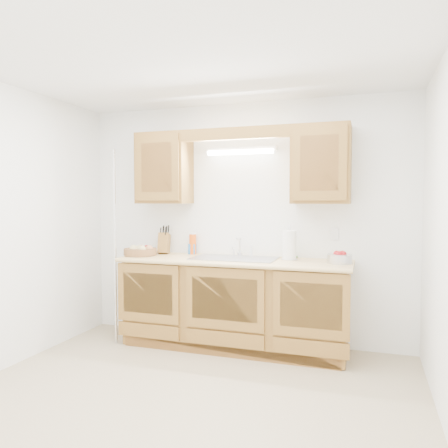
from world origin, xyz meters
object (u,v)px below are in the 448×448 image
at_px(apple_bowl, 340,258).
at_px(paper_towel, 289,246).
at_px(fruit_basket, 140,251).
at_px(knife_block, 164,243).

bearing_deg(apple_bowl, paper_towel, 169.65).
bearing_deg(apple_bowl, fruit_basket, -178.86).
bearing_deg(apple_bowl, knife_block, 174.70).
relative_size(knife_block, apple_bowl, 1.08).
distance_m(fruit_basket, knife_block, 0.28).
xyz_separation_m(knife_block, paper_towel, (1.40, -0.09, 0.03)).
relative_size(fruit_basket, apple_bowl, 1.17).
bearing_deg(fruit_basket, knife_block, 51.05).
bearing_deg(fruit_basket, apple_bowl, 1.14).
xyz_separation_m(knife_block, apple_bowl, (1.88, -0.17, -0.06)).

